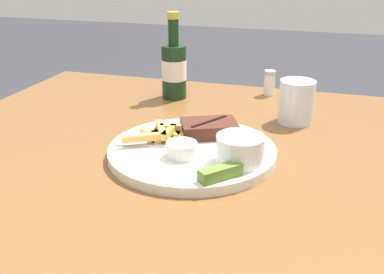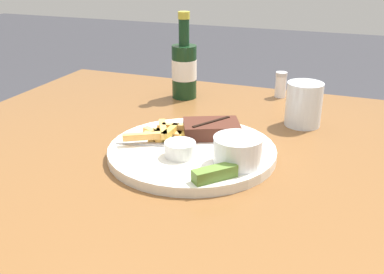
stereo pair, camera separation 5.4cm
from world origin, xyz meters
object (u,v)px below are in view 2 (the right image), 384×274
at_px(fork_utensil, 148,144).
at_px(beer_bottle, 184,68).
at_px(drinking_glass, 304,104).
at_px(pickle_spear, 215,173).
at_px(dipping_sauce_cup, 180,148).
at_px(coleslaw_cup, 238,149).
at_px(salt_shaker, 281,84).
at_px(steak_portion, 211,129).
at_px(knife_utensil, 193,137).
at_px(dinner_plate, 192,152).

distance_m(fork_utensil, beer_bottle, 0.36).
bearing_deg(drinking_glass, pickle_spear, -104.71).
xyz_separation_m(dipping_sauce_cup, fork_utensil, (-0.07, 0.03, -0.01)).
relative_size(coleslaw_cup, salt_shaker, 1.26).
relative_size(beer_bottle, salt_shaker, 3.31).
height_order(dipping_sauce_cup, drinking_glass, drinking_glass).
bearing_deg(drinking_glass, fork_utensil, -134.05).
relative_size(steak_portion, knife_utensil, 0.76).
bearing_deg(dinner_plate, beer_bottle, 114.02).
distance_m(dipping_sauce_cup, fork_utensil, 0.08).
relative_size(pickle_spear, fork_utensil, 0.52).
relative_size(pickle_spear, knife_utensil, 0.42).
bearing_deg(steak_portion, coleslaw_cup, -52.17).
height_order(steak_portion, knife_utensil, steak_portion).
height_order(pickle_spear, fork_utensil, pickle_spear).
distance_m(steak_portion, knife_utensil, 0.04).
bearing_deg(knife_utensil, pickle_spear, -155.18).
height_order(coleslaw_cup, beer_bottle, beer_bottle).
distance_m(steak_portion, coleslaw_cup, 0.13).
bearing_deg(fork_utensil, steak_portion, 28.90).
bearing_deg(beer_bottle, knife_utensil, -65.37).
height_order(dinner_plate, coleslaw_cup, coleslaw_cup).
bearing_deg(drinking_glass, dinner_plate, -125.26).
bearing_deg(beer_bottle, dipping_sauce_cup, -69.27).
xyz_separation_m(dinner_plate, steak_portion, (0.01, 0.07, 0.02)).
bearing_deg(dipping_sauce_cup, fork_utensil, 161.23).
xyz_separation_m(dipping_sauce_cup, drinking_glass, (0.17, 0.28, 0.01)).
height_order(dipping_sauce_cup, beer_bottle, beer_bottle).
xyz_separation_m(pickle_spear, knife_utensil, (-0.09, 0.14, -0.01)).
bearing_deg(dinner_plate, dipping_sauce_cup, -97.17).
distance_m(steak_portion, fork_utensil, 0.13).
distance_m(coleslaw_cup, dipping_sauce_cup, 0.10).
bearing_deg(steak_portion, knife_utensil, -134.69).
xyz_separation_m(coleslaw_cup, salt_shaker, (-0.01, 0.46, -0.01)).
relative_size(steak_portion, drinking_glass, 1.34).
relative_size(coleslaw_cup, dipping_sauce_cup, 1.50).
xyz_separation_m(coleslaw_cup, pickle_spear, (-0.02, -0.07, -0.02)).
relative_size(coleslaw_cup, drinking_glass, 0.87).
height_order(pickle_spear, knife_utensil, pickle_spear).
height_order(coleslaw_cup, dipping_sauce_cup, coleslaw_cup).
xyz_separation_m(coleslaw_cup, dipping_sauce_cup, (-0.10, -0.01, -0.01)).
distance_m(steak_portion, pickle_spear, 0.18).
distance_m(dinner_plate, coleslaw_cup, 0.11).
bearing_deg(dipping_sauce_cup, dinner_plate, 82.83).
xyz_separation_m(dipping_sauce_cup, pickle_spear, (0.08, -0.06, -0.00)).
bearing_deg(salt_shaker, pickle_spear, -90.70).
bearing_deg(coleslaw_cup, beer_bottle, 123.48).
relative_size(dinner_plate, salt_shaker, 4.74).
relative_size(dinner_plate, fork_utensil, 2.31).
xyz_separation_m(steak_portion, dipping_sauce_cup, (-0.02, -0.11, 0.00)).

